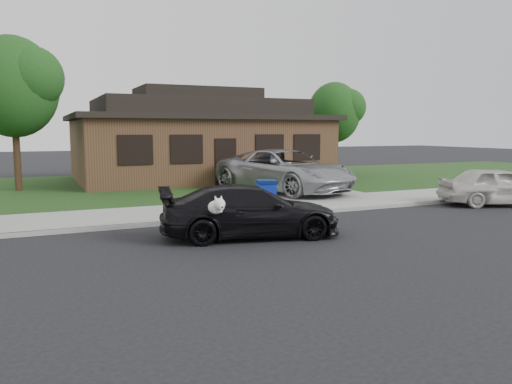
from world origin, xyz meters
name	(u,v)px	position (x,y,z in m)	size (l,w,h in m)	color
ground	(233,250)	(0.00, 0.00, 0.00)	(120.00, 120.00, 0.00)	black
sidewalk	(174,214)	(0.00, 5.00, 0.06)	(60.00, 3.00, 0.12)	gray
curb	(188,222)	(0.00, 3.50, 0.06)	(60.00, 0.12, 0.12)	gray
lawn	(128,187)	(0.00, 13.00, 0.07)	(60.00, 13.00, 0.13)	#193814
driveway	(275,188)	(6.00, 10.00, 0.07)	(4.50, 13.00, 0.14)	gray
sedan	(250,211)	(0.92, 1.16, 0.65)	(4.73, 2.69, 1.29)	black
minivan	(284,171)	(5.42, 8.00, 1.00)	(2.86, 6.21, 1.73)	#A2A5A9
white_compact	(499,186)	(10.99, 2.37, 0.68)	(1.61, 4.00, 1.36)	beige
recycling_bin	(266,196)	(2.63, 3.82, 0.62)	(0.72, 0.72, 0.99)	#0D2596
house	(198,140)	(4.00, 15.00, 2.13)	(12.60, 8.60, 4.65)	#422B1C
tree_0	(17,85)	(-4.34, 12.88, 4.48)	(3.78, 3.60, 6.34)	#332114
tree_1	(337,111)	(12.14, 14.40, 3.71)	(3.15, 3.00, 5.25)	#332114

